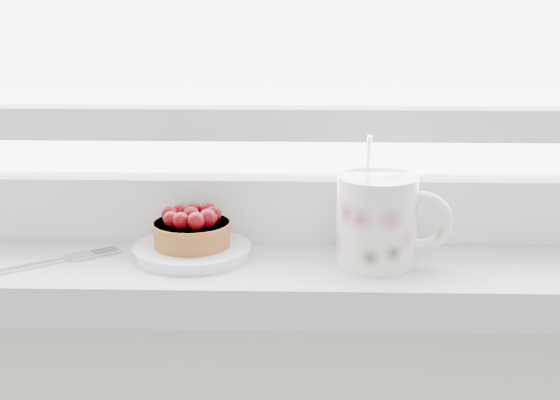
{
  "coord_description": "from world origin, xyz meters",
  "views": [
    {
      "loc": [
        0.06,
        1.12,
        1.21
      ],
      "look_at": [
        0.04,
        1.88,
        1.01
      ],
      "focal_mm": 50.0,
      "sensor_mm": 36.0,
      "label": 1
    }
  ],
  "objects_px": {
    "saucer": "(192,251)",
    "floral_mug": "(380,219)",
    "raspberry_tart": "(192,229)",
    "fork": "(36,265)"
  },
  "relations": [
    {
      "from": "saucer",
      "to": "fork",
      "type": "bearing_deg",
      "value": -167.0
    },
    {
      "from": "raspberry_tart",
      "to": "floral_mug",
      "type": "relative_size",
      "value": 0.63
    },
    {
      "from": "floral_mug",
      "to": "fork",
      "type": "bearing_deg",
      "value": -176.9
    },
    {
      "from": "saucer",
      "to": "fork",
      "type": "distance_m",
      "value": 0.16
    },
    {
      "from": "saucer",
      "to": "floral_mug",
      "type": "bearing_deg",
      "value": -4.97
    },
    {
      "from": "saucer",
      "to": "raspberry_tart",
      "type": "xyz_separation_m",
      "value": [
        0.0,
        -0.0,
        0.02
      ]
    },
    {
      "from": "saucer",
      "to": "raspberry_tart",
      "type": "distance_m",
      "value": 0.02
    },
    {
      "from": "floral_mug",
      "to": "fork",
      "type": "height_order",
      "value": "floral_mug"
    },
    {
      "from": "saucer",
      "to": "floral_mug",
      "type": "distance_m",
      "value": 0.2
    },
    {
      "from": "saucer",
      "to": "fork",
      "type": "xyz_separation_m",
      "value": [
        -0.15,
        -0.04,
        -0.0
      ]
    }
  ]
}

